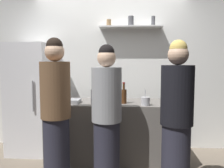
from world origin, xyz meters
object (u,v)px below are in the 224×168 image
at_px(wine_bottle_amber_glass, 124,96).
at_px(person_brown_jacket, 56,114).
at_px(person_grey_hoodie, 107,118).
at_px(utensil_holder, 145,101).
at_px(person_blonde, 177,121).
at_px(wine_bottle_pale_glass, 116,93).
at_px(wine_bottle_dark_glass, 93,96).
at_px(wine_bottle_green_glass, 102,94).
at_px(baking_pan, 67,101).
at_px(refrigerator, 31,98).
at_px(water_bottle_plastic, 64,94).

height_order(wine_bottle_amber_glass, person_brown_jacket, person_brown_jacket).
height_order(wine_bottle_amber_glass, person_grey_hoodie, person_grey_hoodie).
height_order(utensil_holder, person_blonde, person_blonde).
bearing_deg(person_blonde, wine_bottle_pale_glass, 99.01).
relative_size(wine_bottle_dark_glass, person_brown_jacket, 0.17).
relative_size(utensil_holder, person_brown_jacket, 0.13).
xyz_separation_m(wine_bottle_green_glass, person_brown_jacket, (-0.47, -0.53, -0.16)).
bearing_deg(baking_pan, person_brown_jacket, -89.66).
distance_m(person_brown_jacket, person_grey_hoodie, 0.58).
xyz_separation_m(wine_bottle_amber_glass, person_grey_hoodie, (-0.18, -0.49, -0.19)).
relative_size(utensil_holder, person_grey_hoodie, 0.13).
bearing_deg(utensil_holder, person_blonde, -60.86).
bearing_deg(person_blonde, person_grey_hoodie, 140.33).
bearing_deg(utensil_holder, refrigerator, 161.30).
xyz_separation_m(water_bottle_plastic, person_blonde, (1.46, -0.89, -0.15)).
bearing_deg(utensil_holder, baking_pan, 174.22).
height_order(baking_pan, wine_bottle_pale_glass, wine_bottle_pale_glass).
height_order(wine_bottle_amber_glass, wine_bottle_green_glass, wine_bottle_green_glass).
xyz_separation_m(wine_bottle_pale_glass, person_brown_jacket, (-0.64, -0.77, -0.14)).
bearing_deg(wine_bottle_amber_glass, refrigerator, 162.11).
distance_m(baking_pan, utensil_holder, 1.05).
xyz_separation_m(wine_bottle_green_glass, person_grey_hoodie, (0.11, -0.50, -0.20)).
bearing_deg(wine_bottle_green_glass, person_brown_jacket, -132.04).
relative_size(wine_bottle_green_glass, person_brown_jacket, 0.18).
bearing_deg(utensil_holder, wine_bottle_dark_glass, 174.02).
bearing_deg(refrigerator, wine_bottle_amber_glass, -17.89).
distance_m(wine_bottle_amber_glass, person_brown_jacket, 0.94).
bearing_deg(person_brown_jacket, baking_pan, -107.29).
distance_m(person_blonde, person_grey_hoodie, 0.77).
height_order(utensil_holder, wine_bottle_dark_glass, wine_bottle_dark_glass).
bearing_deg(water_bottle_plastic, person_blonde, -31.35).
height_order(refrigerator, wine_bottle_pale_glass, refrigerator).
height_order(wine_bottle_green_glass, water_bottle_plastic, wine_bottle_green_glass).
height_order(wine_bottle_green_glass, person_blonde, person_blonde).
bearing_deg(water_bottle_plastic, wine_bottle_green_glass, -22.39).
relative_size(wine_bottle_pale_glass, person_brown_jacket, 0.17).
height_order(wine_bottle_dark_glass, person_grey_hoodie, person_grey_hoodie).
height_order(utensil_holder, wine_bottle_green_glass, wine_bottle_green_glass).
xyz_separation_m(person_blonde, person_grey_hoodie, (-0.75, 0.14, -0.02)).
bearing_deg(utensil_holder, wine_bottle_pale_glass, 137.42).
distance_m(utensil_holder, wine_bottle_pale_glass, 0.54).
xyz_separation_m(refrigerator, person_grey_hoodie, (1.31, -0.98, -0.06)).
bearing_deg(wine_bottle_green_glass, person_blonde, -36.78).
height_order(utensil_holder, person_grey_hoodie, person_grey_hoodie).
distance_m(baking_pan, wine_bottle_dark_glass, 0.37).
relative_size(utensil_holder, wine_bottle_dark_glass, 0.76).
relative_size(wine_bottle_green_glass, person_blonde, 0.19).
height_order(baking_pan, wine_bottle_amber_glass, wine_bottle_amber_glass).
distance_m(wine_bottle_green_glass, person_blonde, 1.09).
bearing_deg(person_grey_hoodie, wine_bottle_pale_glass, 75.21).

